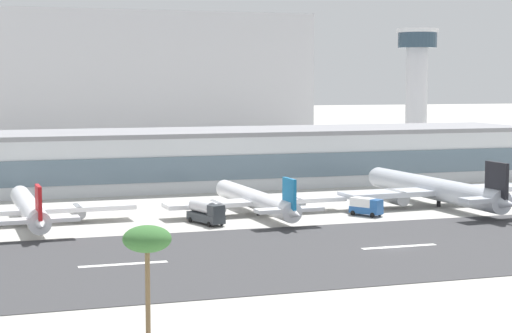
{
  "coord_description": "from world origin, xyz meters",
  "views": [
    {
      "loc": [
        -57.48,
        -113.94,
        24.6
      ],
      "look_at": [
        -9.38,
        37.25,
        8.89
      ],
      "focal_mm": 60.79,
      "sensor_mm": 36.0,
      "label": 1
    }
  ],
  "objects_px": {
    "airliner_red_tail_gate_0": "(30,209)",
    "service_fuel_truck_1": "(206,212)",
    "control_tower": "(417,82)",
    "distant_hotel_block": "(133,83)",
    "airliner_blue_tail_gate_1": "(258,201)",
    "airliner_black_tail_gate_2": "(438,190)",
    "service_box_truck_0": "(366,206)",
    "palm_tree_0": "(147,241)",
    "terminal_building": "(190,158)"
  },
  "relations": [
    {
      "from": "service_box_truck_0",
      "to": "terminal_building",
      "type": "bearing_deg",
      "value": 167.3
    },
    {
      "from": "control_tower",
      "to": "service_fuel_truck_1",
      "type": "distance_m",
      "value": 128.88
    },
    {
      "from": "airliner_red_tail_gate_0",
      "to": "distant_hotel_block",
      "type": "bearing_deg",
      "value": -18.49
    },
    {
      "from": "control_tower",
      "to": "service_box_truck_0",
      "type": "relative_size",
      "value": 6.33
    },
    {
      "from": "airliner_blue_tail_gate_1",
      "to": "service_box_truck_0",
      "type": "xyz_separation_m",
      "value": [
        18.75,
        -6.52,
        -0.89
      ]
    },
    {
      "from": "airliner_blue_tail_gate_1",
      "to": "airliner_black_tail_gate_2",
      "type": "bearing_deg",
      "value": -93.32
    },
    {
      "from": "palm_tree_0",
      "to": "airliner_red_tail_gate_0",
      "type": "bearing_deg",
      "value": 95.86
    },
    {
      "from": "distant_hotel_block",
      "to": "airliner_red_tail_gate_0",
      "type": "bearing_deg",
      "value": -106.24
    },
    {
      "from": "terminal_building",
      "to": "control_tower",
      "type": "distance_m",
      "value": 88.43
    },
    {
      "from": "control_tower",
      "to": "airliner_red_tail_gate_0",
      "type": "xyz_separation_m",
      "value": [
        -117.61,
        -82.77,
        -21.62
      ]
    },
    {
      "from": "distant_hotel_block",
      "to": "control_tower",
      "type": "bearing_deg",
      "value": -41.07
    },
    {
      "from": "airliner_black_tail_gate_2",
      "to": "palm_tree_0",
      "type": "bearing_deg",
      "value": 130.44
    },
    {
      "from": "airliner_red_tail_gate_0",
      "to": "airliner_blue_tail_gate_1",
      "type": "distance_m",
      "value": 40.51
    },
    {
      "from": "airliner_black_tail_gate_2",
      "to": "terminal_building",
      "type": "bearing_deg",
      "value": 34.79
    },
    {
      "from": "terminal_building",
      "to": "control_tower",
      "type": "xyz_separation_m",
      "value": [
        78.59,
        36.42,
        17.79
      ]
    },
    {
      "from": "airliner_red_tail_gate_0",
      "to": "airliner_black_tail_gate_2",
      "type": "height_order",
      "value": "airliner_black_tail_gate_2"
    },
    {
      "from": "palm_tree_0",
      "to": "service_fuel_truck_1",
      "type": "bearing_deg",
      "value": 70.85
    },
    {
      "from": "control_tower",
      "to": "service_fuel_truck_1",
      "type": "height_order",
      "value": "control_tower"
    },
    {
      "from": "service_fuel_truck_1",
      "to": "airliner_blue_tail_gate_1",
      "type": "bearing_deg",
      "value": 101.1
    },
    {
      "from": "palm_tree_0",
      "to": "terminal_building",
      "type": "bearing_deg",
      "value": 74.8
    },
    {
      "from": "service_box_truck_0",
      "to": "service_fuel_truck_1",
      "type": "distance_m",
      "value": 30.26
    },
    {
      "from": "airliner_blue_tail_gate_1",
      "to": "service_box_truck_0",
      "type": "height_order",
      "value": "airliner_blue_tail_gate_1"
    },
    {
      "from": "distant_hotel_block",
      "to": "service_fuel_truck_1",
      "type": "xyz_separation_m",
      "value": [
        -14.07,
        -155.83,
        -21.87
      ]
    },
    {
      "from": "airliner_red_tail_gate_0",
      "to": "service_fuel_truck_1",
      "type": "height_order",
      "value": "airliner_red_tail_gate_0"
    },
    {
      "from": "service_fuel_truck_1",
      "to": "palm_tree_0",
      "type": "xyz_separation_m",
      "value": [
        -21.72,
        -62.54,
        7.38
      ]
    },
    {
      "from": "service_box_truck_0",
      "to": "airliner_red_tail_gate_0",
      "type": "bearing_deg",
      "value": -130.83
    },
    {
      "from": "control_tower",
      "to": "distant_hotel_block",
      "type": "bearing_deg",
      "value": 138.93
    },
    {
      "from": "terminal_building",
      "to": "service_box_truck_0",
      "type": "distance_m",
      "value": 58.26
    },
    {
      "from": "airliner_blue_tail_gate_1",
      "to": "service_box_truck_0",
      "type": "relative_size",
      "value": 6.36
    },
    {
      "from": "terminal_building",
      "to": "service_fuel_truck_1",
      "type": "bearing_deg",
      "value": -100.46
    },
    {
      "from": "service_box_truck_0",
      "to": "palm_tree_0",
      "type": "relative_size",
      "value": 0.58
    },
    {
      "from": "airliner_red_tail_gate_0",
      "to": "airliner_blue_tail_gate_1",
      "type": "xyz_separation_m",
      "value": [
        40.48,
        -1.56,
        -0.04
      ]
    },
    {
      "from": "terminal_building",
      "to": "airliner_blue_tail_gate_1",
      "type": "bearing_deg",
      "value": -88.26
    },
    {
      "from": "service_box_truck_0",
      "to": "airliner_black_tail_gate_2",
      "type": "bearing_deg",
      "value": 76.13
    },
    {
      "from": "airliner_red_tail_gate_0",
      "to": "service_box_truck_0",
      "type": "bearing_deg",
      "value": -100.02
    },
    {
      "from": "terminal_building",
      "to": "service_fuel_truck_1",
      "type": "height_order",
      "value": "terminal_building"
    },
    {
      "from": "terminal_building",
      "to": "airliner_blue_tail_gate_1",
      "type": "height_order",
      "value": "terminal_building"
    },
    {
      "from": "airliner_blue_tail_gate_1",
      "to": "palm_tree_0",
      "type": "xyz_separation_m",
      "value": [
        -33.23,
        -69.06,
        6.73
      ]
    },
    {
      "from": "airliner_red_tail_gate_0",
      "to": "palm_tree_0",
      "type": "height_order",
      "value": "palm_tree_0"
    },
    {
      "from": "control_tower",
      "to": "distant_hotel_block",
      "type": "xyz_separation_m",
      "value": [
        -74.58,
        64.98,
        -0.45
      ]
    },
    {
      "from": "airliner_red_tail_gate_0",
      "to": "palm_tree_0",
      "type": "bearing_deg",
      "value": -176.39
    },
    {
      "from": "terminal_building",
      "to": "airliner_black_tail_gate_2",
      "type": "height_order",
      "value": "terminal_building"
    },
    {
      "from": "airliner_blue_tail_gate_1",
      "to": "palm_tree_0",
      "type": "bearing_deg",
      "value": 151.16
    },
    {
      "from": "palm_tree_0",
      "to": "airliner_blue_tail_gate_1",
      "type": "bearing_deg",
      "value": 64.3
    },
    {
      "from": "airliner_red_tail_gate_0",
      "to": "service_fuel_truck_1",
      "type": "bearing_deg",
      "value": -107.83
    },
    {
      "from": "airliner_red_tail_gate_0",
      "to": "control_tower",
      "type": "bearing_deg",
      "value": -57.11
    },
    {
      "from": "airliner_red_tail_gate_0",
      "to": "service_fuel_truck_1",
      "type": "xyz_separation_m",
      "value": [
        28.97,
        -8.08,
        -0.69
      ]
    },
    {
      "from": "airliner_black_tail_gate_2",
      "to": "palm_tree_0",
      "type": "relative_size",
      "value": 4.57
    },
    {
      "from": "airliner_black_tail_gate_2",
      "to": "service_fuel_truck_1",
      "type": "relative_size",
      "value": 5.59
    },
    {
      "from": "airliner_black_tail_gate_2",
      "to": "service_box_truck_0",
      "type": "xyz_separation_m",
      "value": [
        -18.37,
        -6.4,
        -1.52
      ]
    }
  ]
}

